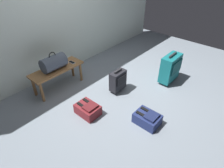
{
  "coord_description": "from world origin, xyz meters",
  "views": [
    {
      "loc": [
        -2.17,
        -1.65,
        2.2
      ],
      "look_at": [
        -0.11,
        0.16,
        0.25
      ],
      "focal_mm": 30.44,
      "sensor_mm": 36.0,
      "label": 1
    }
  ],
  "objects_px": {
    "cell_phone": "(72,62)",
    "backpack_navy": "(147,119)",
    "bench": "(57,71)",
    "duffel_bag_slate": "(54,63)",
    "backpack_maroon": "(88,109)",
    "suitcase_upright_teal": "(170,68)",
    "suitcase_small_charcoal": "(118,80)"
  },
  "relations": [
    {
      "from": "backpack_navy",
      "to": "suitcase_upright_teal",
      "type": "bearing_deg",
      "value": 13.56
    },
    {
      "from": "cell_phone",
      "to": "suitcase_upright_teal",
      "type": "bearing_deg",
      "value": -49.07
    },
    {
      "from": "cell_phone",
      "to": "suitcase_small_charcoal",
      "type": "xyz_separation_m",
      "value": [
        0.33,
        -0.88,
        -0.19
      ]
    },
    {
      "from": "duffel_bag_slate",
      "to": "suitcase_small_charcoal",
      "type": "bearing_deg",
      "value": -53.4
    },
    {
      "from": "suitcase_small_charcoal",
      "to": "suitcase_upright_teal",
      "type": "bearing_deg",
      "value": -31.26
    },
    {
      "from": "duffel_bag_slate",
      "to": "suitcase_upright_teal",
      "type": "distance_m",
      "value": 2.21
    },
    {
      "from": "bench",
      "to": "backpack_maroon",
      "type": "distance_m",
      "value": 1.0
    },
    {
      "from": "suitcase_upright_teal",
      "to": "suitcase_small_charcoal",
      "type": "distance_m",
      "value": 1.08
    },
    {
      "from": "bench",
      "to": "suitcase_small_charcoal",
      "type": "relative_size",
      "value": 2.17
    },
    {
      "from": "backpack_maroon",
      "to": "backpack_navy",
      "type": "relative_size",
      "value": 1.0
    },
    {
      "from": "suitcase_small_charcoal",
      "to": "backpack_maroon",
      "type": "bearing_deg",
      "value": -177.78
    },
    {
      "from": "duffel_bag_slate",
      "to": "cell_phone",
      "type": "xyz_separation_m",
      "value": [
        0.36,
        -0.04,
        -0.13
      ]
    },
    {
      "from": "bench",
      "to": "duffel_bag_slate",
      "type": "xyz_separation_m",
      "value": [
        -0.04,
        -0.0,
        0.2
      ]
    },
    {
      "from": "suitcase_upright_teal",
      "to": "backpack_maroon",
      "type": "height_order",
      "value": "suitcase_upright_teal"
    },
    {
      "from": "duffel_bag_slate",
      "to": "backpack_maroon",
      "type": "bearing_deg",
      "value": -96.29
    },
    {
      "from": "bench",
      "to": "backpack_navy",
      "type": "distance_m",
      "value": 1.84
    },
    {
      "from": "backpack_maroon",
      "to": "cell_phone",
      "type": "bearing_deg",
      "value": 63.06
    },
    {
      "from": "suitcase_upright_teal",
      "to": "backpack_maroon",
      "type": "relative_size",
      "value": 1.6
    },
    {
      "from": "suitcase_upright_teal",
      "to": "suitcase_small_charcoal",
      "type": "height_order",
      "value": "suitcase_upright_teal"
    },
    {
      "from": "suitcase_upright_teal",
      "to": "backpack_maroon",
      "type": "bearing_deg",
      "value": 162.85
    },
    {
      "from": "duffel_bag_slate",
      "to": "backpack_maroon",
      "type": "relative_size",
      "value": 1.16
    },
    {
      "from": "bench",
      "to": "suitcase_upright_teal",
      "type": "distance_m",
      "value": 2.17
    },
    {
      "from": "cell_phone",
      "to": "backpack_navy",
      "type": "bearing_deg",
      "value": -90.18
    },
    {
      "from": "suitcase_small_charcoal",
      "to": "duffel_bag_slate",
      "type": "bearing_deg",
      "value": 126.6
    },
    {
      "from": "cell_phone",
      "to": "backpack_navy",
      "type": "relative_size",
      "value": 0.38
    },
    {
      "from": "suitcase_upright_teal",
      "to": "backpack_navy",
      "type": "height_order",
      "value": "suitcase_upright_teal"
    },
    {
      "from": "backpack_maroon",
      "to": "duffel_bag_slate",
      "type": "bearing_deg",
      "value": 83.71
    },
    {
      "from": "cell_phone",
      "to": "suitcase_upright_teal",
      "type": "distance_m",
      "value": 1.92
    },
    {
      "from": "bench",
      "to": "suitcase_small_charcoal",
      "type": "bearing_deg",
      "value": -54.88
    },
    {
      "from": "duffel_bag_slate",
      "to": "bench",
      "type": "bearing_deg",
      "value": 0.0
    },
    {
      "from": "bench",
      "to": "backpack_navy",
      "type": "relative_size",
      "value": 2.63
    },
    {
      "from": "cell_phone",
      "to": "bench",
      "type": "bearing_deg",
      "value": 172.5
    }
  ]
}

